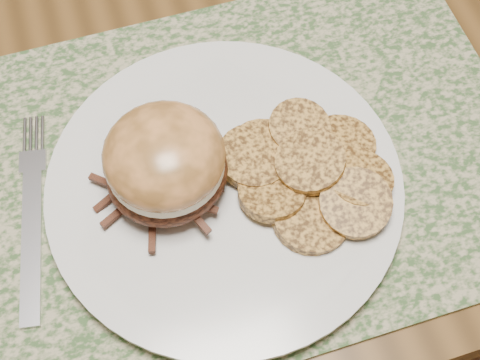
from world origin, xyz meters
name	(u,v)px	position (x,y,z in m)	size (l,w,h in m)	color
ground	(149,256)	(0.00, 0.00, 0.00)	(3.50, 3.50, 0.00)	#57301E
dining_table	(74,27)	(0.00, 0.00, 0.67)	(1.50, 0.90, 0.75)	brown
placemat	(250,160)	(0.11, -0.26, 0.75)	(0.45, 0.33, 0.00)	#37552B
dinner_plate	(225,187)	(0.09, -0.28, 0.76)	(0.26, 0.26, 0.02)	silver
pork_sandwich	(165,163)	(0.05, -0.27, 0.80)	(0.11, 0.11, 0.07)	black
roasted_potatoes	(306,171)	(0.15, -0.29, 0.78)	(0.14, 0.14, 0.03)	#BE8637
fork	(32,213)	(-0.06, -0.25, 0.76)	(0.05, 0.18, 0.00)	#BBBBC2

